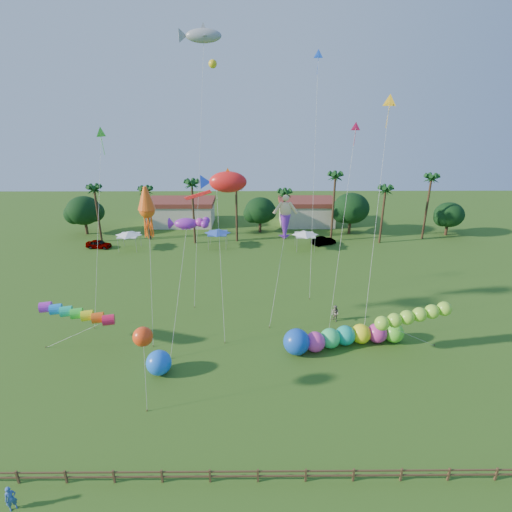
{
  "coord_description": "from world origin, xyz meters",
  "views": [
    {
      "loc": [
        -0.26,
        -24.2,
        22.42
      ],
      "look_at": [
        0.0,
        10.0,
        9.0
      ],
      "focal_mm": 28.0,
      "sensor_mm": 36.0,
      "label": 1
    }
  ],
  "objects_px": {
    "car_a": "(99,244)",
    "spectator_b": "(335,314)",
    "spectator_a": "(11,499)",
    "caterpillar_inflatable": "(340,337)",
    "blue_ball": "(159,363)",
    "car_b": "(324,241)"
  },
  "relations": [
    {
      "from": "car_b",
      "to": "car_a",
      "type": "bearing_deg",
      "value": 71.06
    },
    {
      "from": "spectator_a",
      "to": "caterpillar_inflatable",
      "type": "xyz_separation_m",
      "value": [
        22.46,
        16.39,
        0.22
      ]
    },
    {
      "from": "spectator_a",
      "to": "car_b",
      "type": "bearing_deg",
      "value": 22.83
    },
    {
      "from": "spectator_a",
      "to": "spectator_b",
      "type": "xyz_separation_m",
      "value": [
        22.95,
        21.2,
        0.09
      ]
    },
    {
      "from": "car_a",
      "to": "car_b",
      "type": "bearing_deg",
      "value": -80.16
    },
    {
      "from": "spectator_a",
      "to": "caterpillar_inflatable",
      "type": "distance_m",
      "value": 27.8
    },
    {
      "from": "car_b",
      "to": "blue_ball",
      "type": "distance_m",
      "value": 38.76
    },
    {
      "from": "caterpillar_inflatable",
      "to": "car_a",
      "type": "bearing_deg",
      "value": 128.04
    },
    {
      "from": "car_b",
      "to": "spectator_b",
      "type": "relative_size",
      "value": 2.19
    },
    {
      "from": "car_b",
      "to": "spectator_a",
      "type": "height_order",
      "value": "spectator_a"
    },
    {
      "from": "car_b",
      "to": "spectator_a",
      "type": "bearing_deg",
      "value": 129.57
    },
    {
      "from": "caterpillar_inflatable",
      "to": "blue_ball",
      "type": "height_order",
      "value": "caterpillar_inflatable"
    },
    {
      "from": "car_b",
      "to": "spectator_b",
      "type": "distance_m",
      "value": 24.67
    },
    {
      "from": "spectator_a",
      "to": "blue_ball",
      "type": "height_order",
      "value": "blue_ball"
    },
    {
      "from": "car_a",
      "to": "car_b",
      "type": "xyz_separation_m",
      "value": [
        36.66,
        1.33,
        -0.02
      ]
    },
    {
      "from": "spectator_b",
      "to": "blue_ball",
      "type": "height_order",
      "value": "blue_ball"
    },
    {
      "from": "car_a",
      "to": "blue_ball",
      "type": "xyz_separation_m",
      "value": [
        16.77,
        -31.94,
        0.42
      ]
    },
    {
      "from": "blue_ball",
      "to": "car_a",
      "type": "bearing_deg",
      "value": 117.7
    },
    {
      "from": "spectator_b",
      "to": "caterpillar_inflatable",
      "type": "bearing_deg",
      "value": -41.0
    },
    {
      "from": "spectator_b",
      "to": "caterpillar_inflatable",
      "type": "height_order",
      "value": "caterpillar_inflatable"
    },
    {
      "from": "car_a",
      "to": "spectator_b",
      "type": "height_order",
      "value": "spectator_b"
    },
    {
      "from": "spectator_b",
      "to": "caterpillar_inflatable",
      "type": "xyz_separation_m",
      "value": [
        -0.49,
        -4.82,
        0.13
      ]
    }
  ]
}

